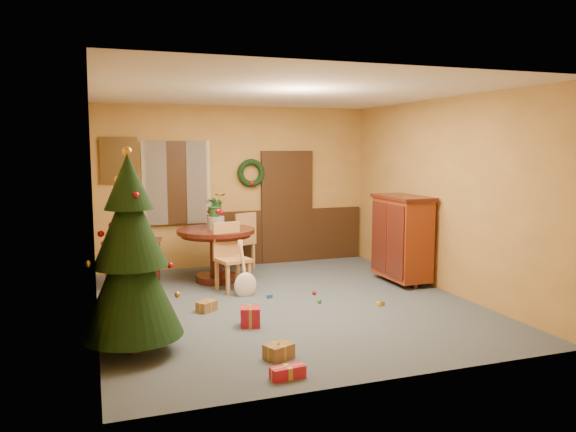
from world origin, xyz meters
name	(u,v)px	position (x,y,z in m)	size (l,w,h in m)	color
room_envelope	(249,205)	(0.21, 2.70, 1.12)	(5.50, 5.50, 5.50)	#384652
dining_table	(216,245)	(-0.64, 1.61, 0.60)	(1.25, 1.25, 0.86)	black
urn	(216,223)	(-0.64, 1.61, 0.96)	(0.28, 0.28, 0.20)	slate
centerpiece_plant	(215,205)	(-0.64, 1.61, 1.25)	(0.34, 0.30, 0.38)	#1E4C23
chair_near	(230,254)	(-0.56, 1.01, 0.55)	(0.54, 0.54, 1.03)	#AA7B44
chair_far	(242,239)	(-0.01, 2.41, 0.54)	(0.57, 0.57, 1.02)	#AA7B44
guitar	(245,269)	(-0.44, 0.58, 0.39)	(0.34, 0.16, 0.79)	beige
plant_stand	(215,246)	(-0.60, 1.93, 0.53)	(0.33, 0.33, 0.85)	black
stand_plant	(214,213)	(-0.60, 1.93, 1.08)	(0.26, 0.21, 0.47)	#19471E
christmas_tree	(131,257)	(-2.15, -1.23, 1.04)	(1.06, 1.06, 2.18)	#382111
writing_desk	(133,251)	(-1.95, 1.65, 0.57)	(0.93, 0.62, 0.76)	black
sideboard	(402,236)	(2.15, 0.55, 0.75)	(0.60, 1.11, 1.40)	#4E1D08
gift_a	(279,351)	(-0.74, -1.89, 0.07)	(0.34, 0.30, 0.15)	brown
gift_b	(250,317)	(-0.74, -0.78, 0.12)	(0.29, 0.29, 0.24)	#A81629
gift_c	(207,306)	(-1.12, 0.01, 0.07)	(0.30, 0.28, 0.14)	brown
gift_d	(288,372)	(-0.82, -2.40, 0.06)	(0.34, 0.17, 0.12)	#A81629
toy_a	(270,296)	(-0.14, 0.35, 0.03)	(0.08, 0.05, 0.05)	#225594
toy_b	(319,301)	(0.44, -0.14, 0.03)	(0.06, 0.06, 0.06)	#288B26
toy_c	(378,304)	(1.16, -0.53, 0.03)	(0.08, 0.05, 0.05)	gold
toy_d	(314,293)	(0.54, 0.30, 0.03)	(0.06, 0.06, 0.06)	#AC0B1C
toy_e	(382,304)	(1.21, -0.52, 0.03)	(0.08, 0.05, 0.05)	#C3892D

